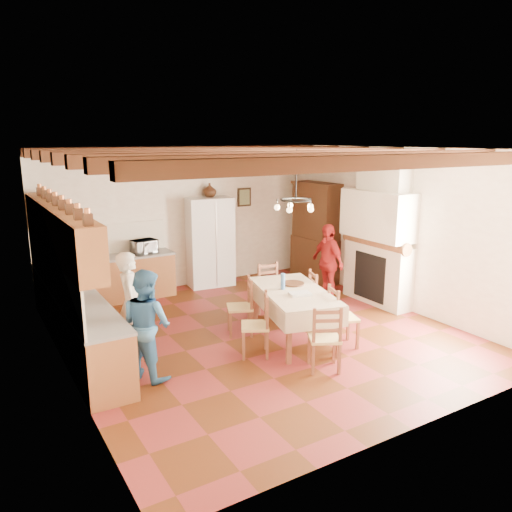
{
  "coord_description": "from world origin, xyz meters",
  "views": [
    {
      "loc": [
        -4.05,
        -6.6,
        3.16
      ],
      "look_at": [
        0.1,
        0.3,
        1.25
      ],
      "focal_mm": 35.0,
      "sensor_mm": 36.0,
      "label": 1
    }
  ],
  "objects_px": {
    "refrigerator": "(208,241)",
    "chair_end_far": "(272,291)",
    "person_man": "(131,304)",
    "chair_right_near": "(343,316)",
    "chair_left_far": "(240,306)",
    "chair_end_near": "(324,337)",
    "person_woman_blue": "(147,324)",
    "person_woman_red": "(327,262)",
    "microwave": "(144,246)",
    "hutch": "(316,232)",
    "chair_left_near": "(255,325)",
    "dining_table": "(294,295)",
    "chair_right_far": "(322,298)"
  },
  "relations": [
    {
      "from": "refrigerator",
      "to": "chair_end_far",
      "type": "height_order",
      "value": "refrigerator"
    },
    {
      "from": "person_man",
      "to": "chair_right_near",
      "type": "bearing_deg",
      "value": -96.55
    },
    {
      "from": "refrigerator",
      "to": "chair_left_far",
      "type": "xyz_separation_m",
      "value": [
        -0.84,
        -2.91,
        -0.48
      ]
    },
    {
      "from": "chair_end_near",
      "to": "refrigerator",
      "type": "bearing_deg",
      "value": -68.01
    },
    {
      "from": "person_woman_blue",
      "to": "person_woman_red",
      "type": "bearing_deg",
      "value": -94.88
    },
    {
      "from": "chair_end_far",
      "to": "chair_right_near",
      "type": "bearing_deg",
      "value": -77.4
    },
    {
      "from": "chair_left_far",
      "to": "chair_end_far",
      "type": "bearing_deg",
      "value": 138.58
    },
    {
      "from": "person_man",
      "to": "person_woman_blue",
      "type": "relative_size",
      "value": 1.05
    },
    {
      "from": "chair_right_near",
      "to": "person_woman_blue",
      "type": "bearing_deg",
      "value": 96.56
    },
    {
      "from": "chair_end_near",
      "to": "person_man",
      "type": "height_order",
      "value": "person_man"
    },
    {
      "from": "microwave",
      "to": "person_man",
      "type": "bearing_deg",
      "value": -124.9
    },
    {
      "from": "hutch",
      "to": "person_woman_blue",
      "type": "distance_m",
      "value": 5.5
    },
    {
      "from": "chair_right_near",
      "to": "microwave",
      "type": "distance_m",
      "value": 4.43
    },
    {
      "from": "refrigerator",
      "to": "chair_left_far",
      "type": "distance_m",
      "value": 3.06
    },
    {
      "from": "microwave",
      "to": "person_woman_blue",
      "type": "bearing_deg",
      "value": -120.68
    },
    {
      "from": "hutch",
      "to": "chair_left_near",
      "type": "height_order",
      "value": "hutch"
    },
    {
      "from": "dining_table",
      "to": "person_woman_blue",
      "type": "bearing_deg",
      "value": -178.94
    },
    {
      "from": "person_woman_blue",
      "to": "chair_right_near",
      "type": "bearing_deg",
      "value": -123.96
    },
    {
      "from": "chair_left_far",
      "to": "chair_right_far",
      "type": "distance_m",
      "value": 1.46
    },
    {
      "from": "dining_table",
      "to": "person_man",
      "type": "height_order",
      "value": "person_man"
    },
    {
      "from": "refrigerator",
      "to": "microwave",
      "type": "height_order",
      "value": "refrigerator"
    },
    {
      "from": "chair_left_near",
      "to": "chair_end_near",
      "type": "distance_m",
      "value": 1.07
    },
    {
      "from": "chair_left_near",
      "to": "microwave",
      "type": "distance_m",
      "value": 3.68
    },
    {
      "from": "person_woman_blue",
      "to": "hutch",
      "type": "bearing_deg",
      "value": -84.57
    },
    {
      "from": "chair_left_far",
      "to": "chair_end_near",
      "type": "relative_size",
      "value": 1.0
    },
    {
      "from": "chair_end_far",
      "to": "person_man",
      "type": "bearing_deg",
      "value": -168.02
    },
    {
      "from": "chair_end_near",
      "to": "chair_end_far",
      "type": "relative_size",
      "value": 1.0
    },
    {
      "from": "chair_right_near",
      "to": "person_woman_red",
      "type": "xyz_separation_m",
      "value": [
        1.23,
        1.93,
        0.29
      ]
    },
    {
      "from": "chair_left_far",
      "to": "person_woman_blue",
      "type": "relative_size",
      "value": 0.64
    },
    {
      "from": "chair_left_near",
      "to": "person_woman_blue",
      "type": "height_order",
      "value": "person_woman_blue"
    },
    {
      "from": "dining_table",
      "to": "microwave",
      "type": "xyz_separation_m",
      "value": [
        -1.27,
        3.41,
        0.3
      ]
    },
    {
      "from": "chair_end_near",
      "to": "microwave",
      "type": "relative_size",
      "value": 1.98
    },
    {
      "from": "chair_left_far",
      "to": "microwave",
      "type": "xyz_separation_m",
      "value": [
        -0.64,
        2.78,
        0.55
      ]
    },
    {
      "from": "refrigerator",
      "to": "chair_left_near",
      "type": "distance_m",
      "value": 3.91
    },
    {
      "from": "chair_right_near",
      "to": "chair_left_near",
      "type": "bearing_deg",
      "value": 90.73
    },
    {
      "from": "chair_right_near",
      "to": "person_man",
      "type": "bearing_deg",
      "value": 82.26
    },
    {
      "from": "chair_left_near",
      "to": "chair_end_near",
      "type": "xyz_separation_m",
      "value": [
        0.59,
        -0.9,
        0.0
      ]
    },
    {
      "from": "person_man",
      "to": "person_woman_red",
      "type": "height_order",
      "value": "person_man"
    },
    {
      "from": "hutch",
      "to": "chair_end_near",
      "type": "xyz_separation_m",
      "value": [
        -2.66,
        -3.67,
        -0.63
      ]
    },
    {
      "from": "chair_end_near",
      "to": "chair_end_far",
      "type": "bearing_deg",
      "value": -76.24
    },
    {
      "from": "chair_right_near",
      "to": "person_man",
      "type": "relative_size",
      "value": 0.61
    },
    {
      "from": "chair_right_near",
      "to": "chair_end_near",
      "type": "xyz_separation_m",
      "value": [
        -0.76,
        -0.49,
        0.0
      ]
    },
    {
      "from": "chair_left_near",
      "to": "person_man",
      "type": "height_order",
      "value": "person_man"
    },
    {
      "from": "chair_left_near",
      "to": "refrigerator",
      "type": "bearing_deg",
      "value": -166.84
    },
    {
      "from": "refrigerator",
      "to": "person_man",
      "type": "relative_size",
      "value": 1.22
    },
    {
      "from": "chair_left_near",
      "to": "chair_left_far",
      "type": "xyz_separation_m",
      "value": [
        0.21,
        0.84,
        0.0
      ]
    },
    {
      "from": "refrigerator",
      "to": "chair_end_far",
      "type": "distance_m",
      "value": 2.51
    },
    {
      "from": "dining_table",
      "to": "person_man",
      "type": "xyz_separation_m",
      "value": [
        -2.38,
        0.75,
        0.05
      ]
    },
    {
      "from": "dining_table",
      "to": "person_woman_blue",
      "type": "xyz_separation_m",
      "value": [
        -2.42,
        -0.04,
        0.02
      ]
    },
    {
      "from": "chair_end_near",
      "to": "chair_right_near",
      "type": "bearing_deg",
      "value": -119.45
    }
  ]
}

